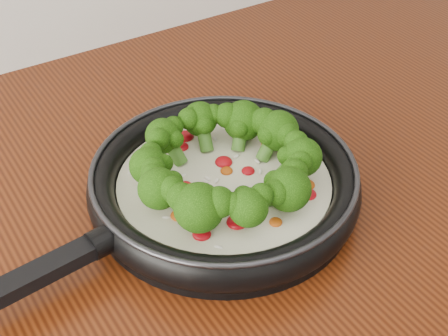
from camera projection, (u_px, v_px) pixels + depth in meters
skillet at (223, 181)px, 0.72m from camera, size 0.49×0.34×0.09m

